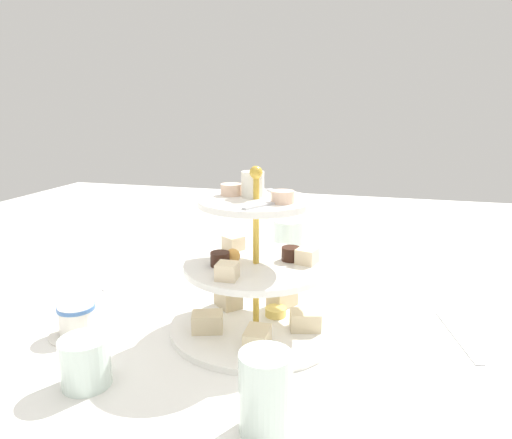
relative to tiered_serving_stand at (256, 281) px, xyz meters
name	(u,v)px	position (x,y,z in m)	size (l,w,h in m)	color
ground_plane	(256,328)	(0.00, 0.00, -0.08)	(2.40, 2.40, 0.00)	white
tiered_serving_stand	(256,281)	(0.00, 0.00, 0.00)	(0.28, 0.28, 0.27)	white
water_glass_tall_right	(288,247)	(0.27, 0.00, -0.02)	(0.07, 0.07, 0.12)	silver
water_glass_short_left	(85,362)	(-0.21, 0.17, -0.05)	(0.06, 0.06, 0.07)	silver
teacup_with_saucer	(77,320)	(-0.09, 0.27, -0.06)	(0.09, 0.09, 0.05)	white
butter_knife_left	(458,336)	(0.06, -0.32, -0.08)	(0.17, 0.01, 0.00)	silver
butter_knife_right	(142,279)	(0.14, 0.29, -0.08)	(0.17, 0.01, 0.00)	silver
water_glass_mid_back	(265,393)	(-0.23, -0.07, -0.04)	(0.06, 0.06, 0.10)	silver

